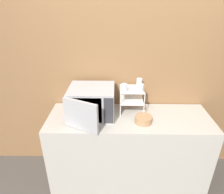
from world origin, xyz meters
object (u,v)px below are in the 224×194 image
Objects in this scene: dish_rack at (132,95)px; glass_front_left at (124,88)px; glass_front_right at (141,88)px; glass_back_right at (139,82)px; microwave at (91,102)px; bowl at (143,120)px.

glass_front_left is at bearing -139.34° from dish_rack.
glass_front_left is 0.18m from glass_front_right.
glass_front_right is at bearing -90.48° from glass_back_right.
microwave is at bearing -175.69° from glass_front_left.
glass_front_left is (0.36, 0.03, 0.16)m from microwave.
glass_front_left is 0.39m from bowl.
dish_rack is 1.56× the size of bowl.
dish_rack is 3.19× the size of glass_front_left.
microwave reaches higher than dish_rack.
dish_rack reaches higher than bowl.
glass_front_right is (0.09, -0.08, 0.12)m from dish_rack.
microwave is 0.59m from bowl.
microwave is 6.71× the size of glass_front_left.
bowl is (0.11, -0.24, -0.17)m from dish_rack.
glass_front_right is at bearing 2.67° from microwave.
glass_back_right is (0.53, 0.19, 0.16)m from microwave.
microwave is 2.10× the size of dish_rack.
dish_rack is (0.45, 0.11, 0.04)m from microwave.
dish_rack is at bearing 136.26° from glass_front_right.
glass_front_left reaches higher than dish_rack.
glass_front_left is 1.00× the size of glass_front_right.
bowl is (0.03, -0.33, -0.29)m from glass_back_right.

